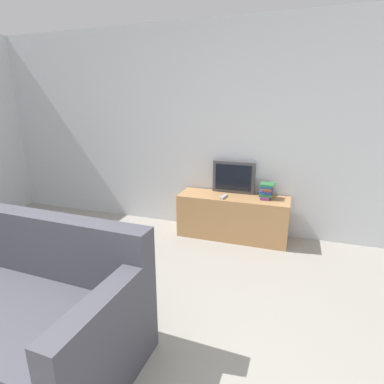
{
  "coord_description": "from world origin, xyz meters",
  "views": [
    {
      "loc": [
        1.17,
        -0.74,
        1.64
      ],
      "look_at": [
        0.13,
        2.32,
        0.68
      ],
      "focal_mm": 28.0,
      "sensor_mm": 36.0,
      "label": 1
    }
  ],
  "objects_px": {
    "tv_stand": "(233,217)",
    "book_stack": "(266,191)",
    "television": "(234,177)",
    "remote_on_stand": "(223,197)"
  },
  "relations": [
    {
      "from": "tv_stand",
      "to": "television",
      "type": "bearing_deg",
      "value": 102.68
    },
    {
      "from": "book_stack",
      "to": "television",
      "type": "bearing_deg",
      "value": 163.69
    },
    {
      "from": "book_stack",
      "to": "remote_on_stand",
      "type": "bearing_deg",
      "value": -163.23
    },
    {
      "from": "tv_stand",
      "to": "book_stack",
      "type": "relative_size",
      "value": 5.85
    },
    {
      "from": "television",
      "to": "remote_on_stand",
      "type": "height_order",
      "value": "television"
    },
    {
      "from": "tv_stand",
      "to": "book_stack",
      "type": "xyz_separation_m",
      "value": [
        0.39,
        0.05,
        0.36
      ]
    },
    {
      "from": "tv_stand",
      "to": "remote_on_stand",
      "type": "relative_size",
      "value": 8.23
    },
    {
      "from": "television",
      "to": "book_stack",
      "type": "xyz_separation_m",
      "value": [
        0.42,
        -0.12,
        -0.11
      ]
    },
    {
      "from": "tv_stand",
      "to": "television",
      "type": "distance_m",
      "value": 0.51
    },
    {
      "from": "tv_stand",
      "to": "television",
      "type": "height_order",
      "value": "television"
    }
  ]
}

